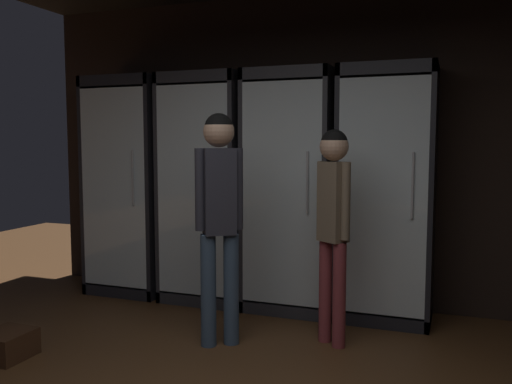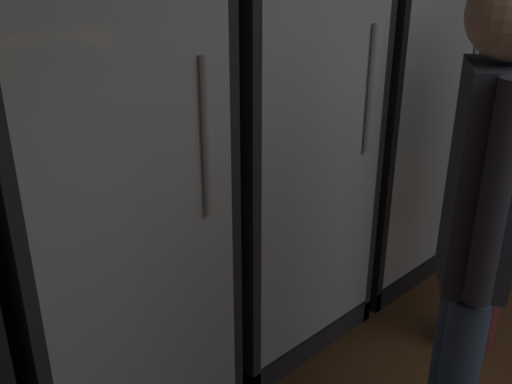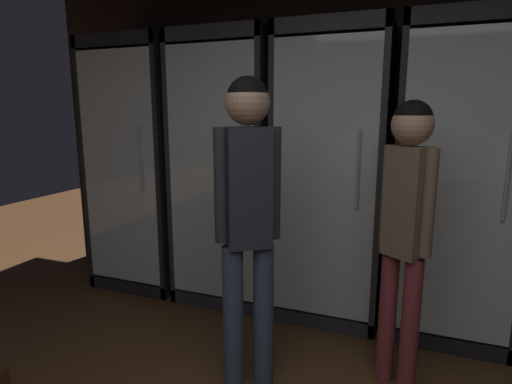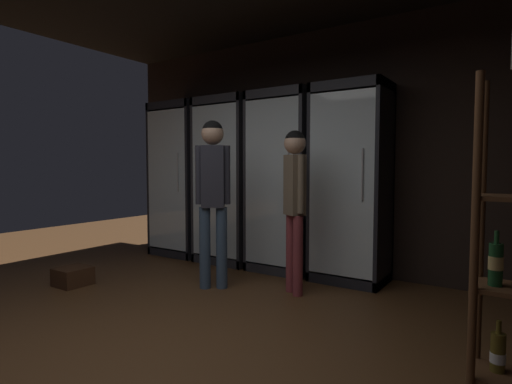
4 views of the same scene
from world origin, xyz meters
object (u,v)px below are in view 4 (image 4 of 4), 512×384
shopper_far (295,191)px  wine_crate_floor (73,276)px  cooler_left (230,182)px  cooler_right (352,185)px  cooler_center (285,184)px  shopper_near (213,186)px  cooler_far_left (183,180)px

shopper_far → wine_crate_floor: bearing=-153.3°
cooler_left → cooler_right: 1.63m
cooler_left → cooler_center: (0.81, -0.00, -0.01)m
cooler_center → cooler_left: bearing=179.9°
cooler_center → shopper_near: 1.07m
shopper_near → shopper_far: 0.81m
cooler_center → cooler_far_left: bearing=180.0°
cooler_far_left → cooler_right: bearing=0.1°
shopper_near → shopper_far: size_ratio=1.07×
cooler_far_left → wine_crate_floor: size_ratio=6.55×
cooler_center → shopper_far: bearing=-54.8°
cooler_left → wine_crate_floor: 2.11m
shopper_far → wine_crate_floor: shopper_far is taller
cooler_right → wine_crate_floor: (-2.31, -1.77, -0.93)m
cooler_right → shopper_far: bearing=-110.7°
cooler_left → cooler_center: same height
cooler_far_left → cooler_center: size_ratio=1.00×
cooler_left → cooler_far_left: bearing=-179.9°
cooler_left → wine_crate_floor: bearing=-111.0°
cooler_far_left → shopper_far: (2.16, -0.75, -0.04)m
cooler_center → cooler_right: bearing=0.2°
cooler_far_left → cooler_right: same height
shopper_far → wine_crate_floor: 2.44m
cooler_far_left → shopper_far: size_ratio=1.34×
shopper_near → cooler_center: bearing=77.6°
shopper_near → wine_crate_floor: shopper_near is taller
cooler_far_left → cooler_left: same height
cooler_center → shopper_far: cooler_center is taller
cooler_center → wine_crate_floor: (-1.50, -1.77, -0.93)m
cooler_right → wine_crate_floor: bearing=-142.5°
shopper_far → cooler_left: bearing=150.7°
shopper_far → shopper_near: bearing=-159.0°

